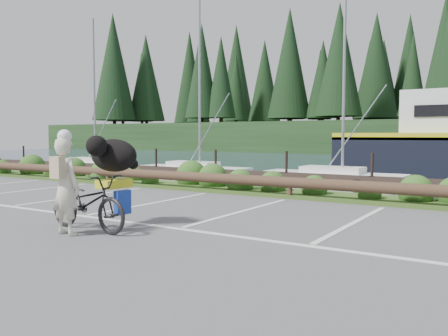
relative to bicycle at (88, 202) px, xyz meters
The scene contains 6 objects.
ground 2.00m from the bicycle, 46.53° to the left, with size 72.00×72.00×0.00m, color #4E4E50.
vegetation_strip 6.84m from the bicycle, 78.81° to the left, with size 34.00×1.60×0.10m, color #3D5B21.
log_rail 6.17m from the bicycle, 77.54° to the left, with size 32.00×0.30×0.60m, color #443021, non-canonical shape.
bicycle is the anchor object (origin of this frame).
cyclist 0.57m from the bicycle, 93.30° to the right, with size 0.62×0.41×1.71m, color beige.
dog 1.06m from the bicycle, 86.70° to the left, with size 1.10×0.54×0.64m, color black.
Camera 1 is at (5.39, -7.36, 1.76)m, focal length 38.00 mm.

